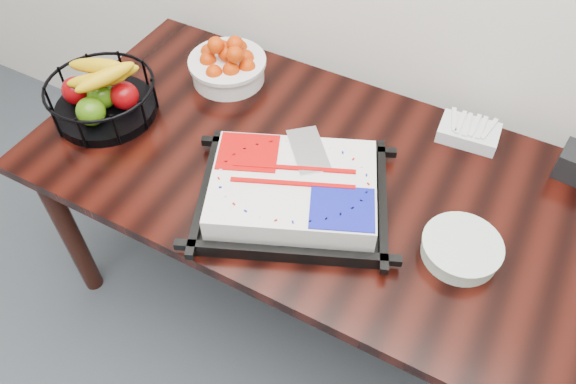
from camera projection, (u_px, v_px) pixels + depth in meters
The scene contains 6 objects.
table at pixel (320, 190), 1.76m from camera, with size 1.80×0.90×0.75m.
cake_tray at pixel (293, 192), 1.58m from camera, with size 0.64×0.58×0.11m.
tangerine_bowl at pixel (227, 62), 1.93m from camera, with size 0.27×0.27×0.17m.
fruit_basket at pixel (102, 95), 1.81m from camera, with size 0.35×0.35×0.19m.
plate_stack at pixel (461, 249), 1.48m from camera, with size 0.21×0.21×0.05m.
fork_bag at pixel (469, 132), 1.77m from camera, with size 0.19×0.13×0.05m.
Camera 1 is at (0.45, 0.95, 2.00)m, focal length 35.00 mm.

